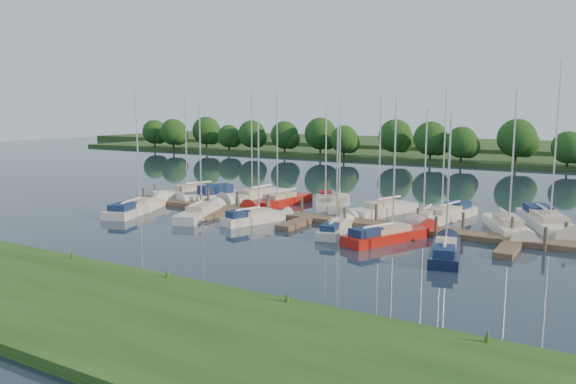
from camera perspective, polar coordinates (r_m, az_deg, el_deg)
The scene contains 24 objects.
ground at distance 40.37m, azimuth -2.94°, elevation -4.79°, with size 260.00×260.00×0.00m, color #1A2635.
near_bank at distance 28.90m, azimuth -21.09°, elevation -10.27°, with size 90.00×10.00×0.50m, color #1F4714.
dock at distance 46.44m, azimuth 2.06°, elevation -2.77°, with size 40.00×6.00×0.40m.
mooring_pilings at distance 47.34m, azimuth 2.72°, elevation -2.06°, with size 38.24×2.84×2.00m.
far_shore at distance 110.23m, azimuth 19.22°, elevation 3.35°, with size 180.00×30.00×0.60m, color #26451A.
distant_hill at distance 134.73m, azimuth 21.39°, elevation 4.26°, with size 220.00×40.00×1.40m, color #395324.
treeline at distance 96.90m, azimuth 18.53°, elevation 4.99°, with size 146.32×9.09×8.19m.
sailboat_n_0 at distance 60.43m, azimuth -9.94°, elevation -0.18°, with size 4.55×8.08×10.64m.
motorboat at distance 57.38m, azimuth -7.60°, elevation -0.48°, with size 4.00×7.12×2.00m.
sailboat_n_2 at distance 58.22m, azimuth -3.53°, elevation -0.42°, with size 3.00×9.16×11.42m.
sailboat_n_3 at distance 54.15m, azimuth -0.91°, elevation -1.06°, with size 2.86×8.90×11.27m.
sailboat_n_4 at distance 53.80m, azimuth 3.82°, elevation -1.10°, with size 4.73×7.33×9.72m.
sailboat_n_5 at distance 52.71m, azimuth 5.23°, elevation -1.35°, with size 4.75×7.99×10.59m.
sailboat_n_6 at distance 49.89m, azimuth 9.39°, elevation -1.99°, with size 4.27×8.46×10.96m.
sailboat_n_7 at distance 47.14m, azimuth 13.65°, elevation -2.75°, with size 2.18×7.55×9.60m.
sailboat_n_8 at distance 48.86m, azimuth 15.57°, elevation -2.37°, with size 3.73×9.09×11.40m.
sailboat_n_9 at distance 45.29m, azimuth 21.41°, elevation -3.54°, with size 4.78×8.44×11.08m.
sailboat_n_10 at distance 48.25m, azimuth 24.93°, elevation -2.98°, with size 5.74×10.53×13.41m.
sailboat_s_0 at distance 52.49m, azimuth -15.03°, elevation -1.62°, with size 4.58×9.46×11.89m.
sailboat_s_1 at distance 48.76m, azimuth -8.88°, elevation -2.23°, with size 3.90×8.00×10.33m.
sailboat_s_2 at distance 45.94m, azimuth -3.36°, elevation -2.74°, with size 3.27×6.54×8.58m.
sailboat_s_3 at distance 42.21m, azimuth 4.85°, elevation -3.79°, with size 2.67×6.57×8.35m.
sailboat_s_4 at distance 40.30m, azimuth 10.17°, elevation -4.47°, with size 4.56×8.01×10.39m.
sailboat_s_5 at distance 36.78m, azimuth 15.68°, elevation -5.91°, with size 3.04×7.37×9.33m.
Camera 1 is at (21.81, -32.68, 9.26)m, focal length 35.00 mm.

